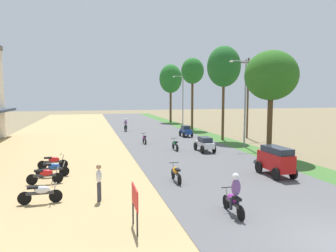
{
  "coord_description": "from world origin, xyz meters",
  "views": [
    {
      "loc": [
        -7.54,
        -7.45,
        4.63
      ],
      "look_at": [
        -0.15,
        21.61,
        1.66
      ],
      "focal_mm": 33.12,
      "sensor_mm": 36.0,
      "label": 1
    }
  ],
  "objects": [
    {
      "name": "median_tree_nearest",
      "position": [
        5.41,
        12.84,
        6.03
      ],
      "size": [
        3.85,
        3.85,
        7.84
      ],
      "color": "#4C351E",
      "rests_on": "median_strip"
    },
    {
      "name": "parked_motorbike_nearest",
      "position": [
        -9.62,
        6.23,
        0.55
      ],
      "size": [
        1.8,
        0.54,
        0.94
      ],
      "color": "black",
      "rests_on": "dirt_shoulder"
    },
    {
      "name": "streetlamp_near",
      "position": [
        5.8,
        17.37,
        4.5
      ],
      "size": [
        3.16,
        0.2,
        7.69
      ],
      "color": "gray",
      "rests_on": "median_strip"
    },
    {
      "name": "parked_motorbike_second",
      "position": [
        -9.82,
        9.26,
        0.55
      ],
      "size": [
        1.8,
        0.54,
        0.94
      ],
      "color": "black",
      "rests_on": "dirt_shoulder"
    },
    {
      "name": "motorbike_ahead_second",
      "position": [
        -3.18,
        7.97,
        0.57
      ],
      "size": [
        0.54,
        1.8,
        0.94
      ],
      "color": "black",
      "rests_on": "road_strip"
    },
    {
      "name": "streetlamp_mid",
      "position": [
        5.8,
        36.12,
        4.39
      ],
      "size": [
        3.16,
        0.2,
        7.48
      ],
      "color": "gray",
      "rests_on": "median_strip"
    },
    {
      "name": "motorbike_foreground_rider",
      "position": [
        -2.29,
        3.0,
        0.86
      ],
      "size": [
        0.54,
        1.8,
        1.66
      ],
      "color": "black",
      "rests_on": "road_strip"
    },
    {
      "name": "median_tree_third",
      "position": [
        5.86,
        32.03,
        7.78
      ],
      "size": [
        3.01,
        3.01,
        9.52
      ],
      "color": "#4C351E",
      "rests_on": "median_strip"
    },
    {
      "name": "car_hatchback_blue",
      "position": [
        2.76,
        25.03,
        0.75
      ],
      "size": [
        1.04,
        2.0,
        1.23
      ],
      "color": "navy",
      "rests_on": "road_strip"
    },
    {
      "name": "parked_motorbike_fourth",
      "position": [
        -9.79,
        12.65,
        0.55
      ],
      "size": [
        1.8,
        0.54,
        0.94
      ],
      "color": "black",
      "rests_on": "dirt_shoulder"
    },
    {
      "name": "street_signboard",
      "position": [
        -6.12,
        2.71,
        1.11
      ],
      "size": [
        0.06,
        1.3,
        1.5
      ],
      "color": "#262628",
      "rests_on": "dirt_shoulder"
    },
    {
      "name": "motorbike_ahead_fourth",
      "position": [
        -2.54,
        21.27,
        0.57
      ],
      "size": [
        0.54,
        1.8,
        0.94
      ],
      "color": "black",
      "rests_on": "road_strip"
    },
    {
      "name": "motorbike_ahead_third",
      "position": [
        -0.66,
        17.17,
        0.57
      ],
      "size": [
        0.54,
        1.8,
        0.94
      ],
      "color": "black",
      "rests_on": "road_strip"
    },
    {
      "name": "motorbike_ahead_fifth",
      "position": [
        -3.11,
        31.92,
        0.86
      ],
      "size": [
        0.54,
        1.8,
        1.66
      ],
      "color": "black",
      "rests_on": "road_strip"
    },
    {
      "name": "median_tree_fourth",
      "position": [
        5.95,
        43.76,
        7.39
      ],
      "size": [
        3.83,
        3.83,
        9.8
      ],
      "color": "#4C351E",
      "rests_on": "median_strip"
    },
    {
      "name": "pedestrian_on_shoulder",
      "position": [
        -7.21,
        5.95,
        0.96
      ],
      "size": [
        0.32,
        0.41,
        1.62
      ],
      "color": "#33333D",
      "rests_on": "dirt_shoulder"
    },
    {
      "name": "utility_pole_near",
      "position": [
        8.99,
        22.75,
        4.48
      ],
      "size": [
        1.8,
        0.2,
        8.57
      ],
      "color": "brown",
      "rests_on": "ground"
    },
    {
      "name": "parked_motorbike_third",
      "position": [
        -9.59,
        10.68,
        0.55
      ],
      "size": [
        1.8,
        0.54,
        0.94
      ],
      "color": "black",
      "rests_on": "dirt_shoulder"
    },
    {
      "name": "median_tree_second",
      "position": [
        5.73,
        21.84,
        7.49
      ],
      "size": [
        3.38,
        3.38,
        9.52
      ],
      "color": "#4C351E",
      "rests_on": "median_strip"
    },
    {
      "name": "car_van_red",
      "position": [
        2.59,
        7.7,
        1.02
      ],
      "size": [
        1.19,
        2.41,
        1.67
      ],
      "color": "red",
      "rests_on": "road_strip"
    },
    {
      "name": "car_sedan_white",
      "position": [
        1.47,
        15.9,
        0.74
      ],
      "size": [
        1.1,
        2.26,
        1.19
      ],
      "color": "silver",
      "rests_on": "road_strip"
    }
  ]
}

